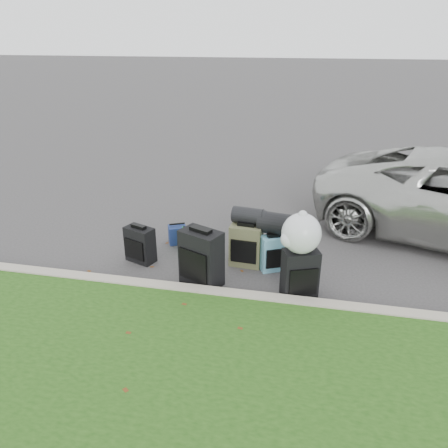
% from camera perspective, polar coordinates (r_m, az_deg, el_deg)
% --- Properties ---
extents(ground, '(120.00, 120.00, 0.00)m').
position_cam_1_polar(ground, '(6.58, 0.50, -5.15)').
color(ground, '#383535').
rests_on(ground, ground).
extents(curb, '(120.00, 0.18, 0.15)m').
position_cam_1_polar(curb, '(5.71, -1.51, -9.22)').
color(curb, '#9E937F').
rests_on(curb, ground).
extents(suitcase_small_black, '(0.49, 0.38, 0.54)m').
position_cam_1_polar(suitcase_small_black, '(6.66, -10.90, -2.64)').
color(suitcase_small_black, black).
rests_on(suitcase_small_black, ground).
extents(suitcase_large_black_left, '(0.63, 0.52, 0.79)m').
position_cam_1_polar(suitcase_large_black_left, '(5.90, -2.97, -4.47)').
color(suitcase_large_black_left, black).
rests_on(suitcase_large_black_left, ground).
extents(suitcase_olive, '(0.48, 0.32, 0.63)m').
position_cam_1_polar(suitcase_olive, '(6.43, 2.90, -2.78)').
color(suitcase_olive, '#3F4028').
rests_on(suitcase_olive, ground).
extents(suitcase_teal, '(0.42, 0.36, 0.52)m').
position_cam_1_polar(suitcase_teal, '(6.35, 6.47, -3.80)').
color(suitcase_teal, teal).
rests_on(suitcase_teal, ground).
extents(suitcase_large_black_right, '(0.51, 0.41, 0.67)m').
position_cam_1_polar(suitcase_large_black_right, '(5.73, 9.88, -6.46)').
color(suitcase_large_black_right, black).
rests_on(suitcase_large_black_right, ground).
extents(tote_green, '(0.35, 0.31, 0.34)m').
position_cam_1_polar(tote_green, '(6.97, -4.20, -1.92)').
color(tote_green, '#1B7C32').
rests_on(tote_green, ground).
extents(tote_navy, '(0.35, 0.32, 0.30)m').
position_cam_1_polar(tote_navy, '(7.18, -6.10, -1.37)').
color(tote_navy, navy).
rests_on(tote_navy, ground).
extents(duffel_left, '(0.47, 0.29, 0.24)m').
position_cam_1_polar(duffel_left, '(6.33, 3.14, 1.11)').
color(duffel_left, black).
rests_on(duffel_left, suitcase_olive).
extents(duffel_right, '(0.61, 0.41, 0.32)m').
position_cam_1_polar(duffel_right, '(6.26, 7.13, 0.01)').
color(duffel_right, black).
rests_on(duffel_right, suitcase_teal).
extents(trash_bag, '(0.49, 0.49, 0.49)m').
position_cam_1_polar(trash_bag, '(5.45, 10.07, -1.22)').
color(trash_bag, silver).
rests_on(trash_bag, suitcase_large_black_right).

